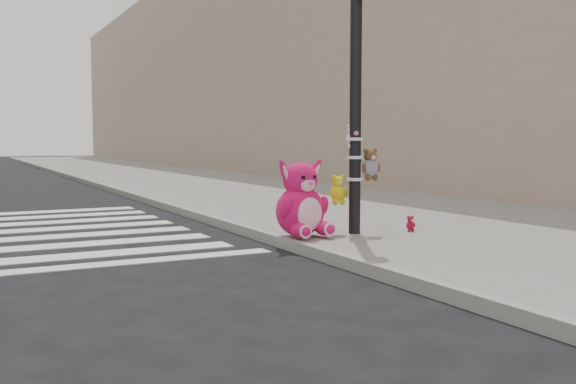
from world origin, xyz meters
TOP-DOWN VIEW (x-y plane):
  - ground at (0.00, 0.00)m, footprint 120.00×120.00m
  - sidewalk_near at (5.00, 10.00)m, footprint 7.00×80.00m
  - curb_edge at (1.55, 10.00)m, footprint 0.12×80.00m
  - bld_near at (10.50, 20.00)m, footprint 5.00×60.00m
  - signal_pole at (2.61, 1.81)m, footprint 0.71×0.48m
  - pink_bunny at (1.80, 1.87)m, footprint 0.75×0.81m
  - red_teddy at (3.40, 1.59)m, footprint 0.16×0.12m

SIDE VIEW (x-z plane):
  - ground at x=0.00m, z-range 0.00..0.00m
  - sidewalk_near at x=5.00m, z-range 0.00..0.14m
  - curb_edge at x=1.55m, z-range -0.01..0.15m
  - red_teddy at x=3.40m, z-range 0.14..0.37m
  - pink_bunny at x=1.80m, z-range 0.04..1.10m
  - signal_pole at x=2.61m, z-range -0.24..3.76m
  - bld_near at x=10.50m, z-range 0.00..10.00m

